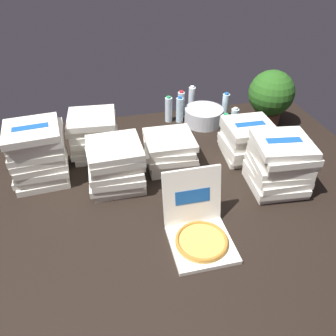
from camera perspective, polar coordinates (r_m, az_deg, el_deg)
name	(u,v)px	position (r m, az deg, el deg)	size (l,w,h in m)	color
ground_plane	(168,194)	(2.31, -0.01, -4.51)	(3.20, 2.40, 0.02)	black
open_pizza_box	(199,229)	(1.97, 5.26, -10.24)	(0.35, 0.44, 0.37)	silver
pizza_stack_right_near	(279,165)	(2.37, 18.41, 0.53)	(0.40, 0.41, 0.38)	silver
pizza_stack_left_far	(248,140)	(2.67, 13.43, 4.68)	(0.39, 0.38, 0.28)	silver
pizza_stack_right_mid	(170,151)	(2.51, 0.33, 2.89)	(0.39, 0.39, 0.23)	silver
pizza_stack_right_far	(94,135)	(2.69, -12.46, 5.59)	(0.40, 0.40, 0.33)	silver
pizza_stack_center_far	(38,153)	(2.48, -21.21, 2.33)	(0.39, 0.39, 0.43)	silver
pizza_stack_center_near	(116,165)	(2.31, -8.93, 0.44)	(0.38, 0.39, 0.33)	silver
ice_bucket	(204,116)	(3.11, 6.09, 8.79)	(0.35, 0.35, 0.15)	#B7BABF
water_bottle_0	(169,109)	(3.11, 0.11, 9.95)	(0.07, 0.07, 0.25)	silver
water_bottle_1	(180,110)	(3.11, 2.00, 9.87)	(0.07, 0.07, 0.25)	silver
water_bottle_2	(225,128)	(2.85, 9.60, 6.80)	(0.07, 0.07, 0.25)	silver
water_bottle_3	(225,106)	(3.23, 9.74, 10.42)	(0.07, 0.07, 0.25)	silver
water_bottle_4	(181,104)	(3.22, 2.25, 10.88)	(0.07, 0.07, 0.25)	silver
water_bottle_5	(192,99)	(3.33, 4.07, 11.71)	(0.07, 0.07, 0.25)	white
water_bottle_6	(234,121)	(2.97, 11.17, 7.81)	(0.07, 0.07, 0.25)	silver
potted_plant	(271,96)	(3.11, 17.12, 11.69)	(0.39, 0.39, 0.50)	#513323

